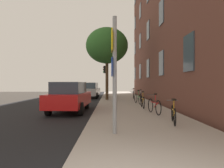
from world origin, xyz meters
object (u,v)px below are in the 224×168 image
(sign_post, at_px, (114,68))
(pedestrian_0, at_px, (115,88))
(bicycle_0, at_px, (174,114))
(bicycle_3, at_px, (138,98))
(bicycle_1, at_px, (154,106))
(bicycle_4, at_px, (141,96))
(traffic_light, at_px, (105,75))
(bicycle_5, at_px, (134,95))
(car_1, at_px, (90,90))
(tree_near, at_px, (107,46))
(bicycle_2, at_px, (143,101))
(car_0, at_px, (70,96))

(sign_post, bearing_deg, pedestrian_0, 88.49)
(bicycle_0, xyz_separation_m, pedestrian_0, (-1.76, 14.31, 0.58))
(sign_post, bearing_deg, bicycle_0, 33.63)
(bicycle_3, bearing_deg, bicycle_1, -88.49)
(bicycle_3, xyz_separation_m, pedestrian_0, (-1.46, 7.11, 0.55))
(bicycle_4, bearing_deg, pedestrian_0, 113.29)
(traffic_light, bearing_deg, pedestrian_0, -48.32)
(bicycle_5, distance_m, car_1, 5.04)
(tree_near, xyz_separation_m, pedestrian_0, (0.77, 3.46, -3.80))
(bicycle_2, bearing_deg, bicycle_4, 82.67)
(tree_near, distance_m, bicycle_0, 11.97)
(sign_post, relative_size, traffic_light, 0.99)
(traffic_light, height_order, bicycle_2, traffic_light)
(bicycle_4, bearing_deg, bicycle_1, -93.52)
(pedestrian_0, xyz_separation_m, car_1, (-2.60, 0.30, -0.21))
(traffic_light, distance_m, bicycle_2, 11.09)
(tree_near, distance_m, bicycle_4, 5.33)
(bicycle_1, relative_size, car_1, 0.39)
(car_0, bearing_deg, bicycle_2, 11.00)
(bicycle_0, bearing_deg, bicycle_1, 94.16)
(tree_near, distance_m, bicycle_5, 5.13)
(bicycle_0, distance_m, bicycle_2, 4.81)
(traffic_light, bearing_deg, bicycle_4, -62.53)
(sign_post, height_order, bicycle_4, sign_post)
(tree_near, bearing_deg, bicycle_2, -70.22)
(traffic_light, bearing_deg, bicycle_2, -77.19)
(car_1, bearing_deg, bicycle_2, -67.78)
(bicycle_2, bearing_deg, tree_near, 109.78)
(bicycle_0, xyz_separation_m, bicycle_1, (-0.17, 2.40, 0.03))
(tree_near, bearing_deg, bicycle_0, -76.90)
(bicycle_1, height_order, bicycle_2, bicycle_2)
(bicycle_3, bearing_deg, bicycle_2, -91.14)
(bicycle_5, bearing_deg, bicycle_4, -82.39)
(bicycle_4, relative_size, car_1, 0.37)
(bicycle_3, distance_m, bicycle_4, 2.47)
(traffic_light, xyz_separation_m, bicycle_2, (2.42, -10.64, -1.96))
(bicycle_2, height_order, bicycle_4, bicycle_2)
(pedestrian_0, distance_m, car_0, 10.66)
(bicycle_2, xyz_separation_m, bicycle_5, (0.30, 7.20, 0.00))
(sign_post, bearing_deg, car_0, 112.89)
(bicycle_0, relative_size, pedestrian_0, 0.95)
(bicycle_1, distance_m, bicycle_3, 4.80)
(bicycle_2, distance_m, pedestrian_0, 9.63)
(bicycle_3, bearing_deg, sign_post, -102.22)
(bicycle_0, relative_size, car_1, 0.35)
(pedestrian_0, relative_size, car_1, 0.37)
(traffic_light, xyz_separation_m, tree_near, (0.24, -4.59, 2.40))
(bicycle_0, distance_m, car_1, 15.24)
(sign_post, height_order, car_1, sign_post)
(tree_near, height_order, pedestrian_0, tree_near)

